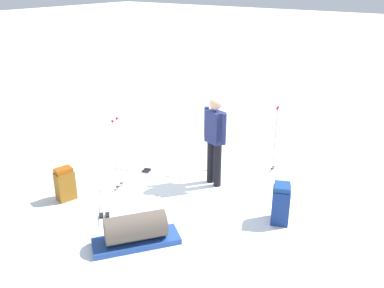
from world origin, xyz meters
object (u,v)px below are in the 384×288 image
(ski_pair_far, at_px, (147,171))
(gear_sled, at_px, (136,231))
(backpack_large_dark, at_px, (65,184))
(ski_poles_planted_near, at_px, (275,136))
(ski_pair_near, at_px, (105,216))
(skier_standing, at_px, (215,137))
(ski_poles_planted_far, at_px, (117,151))
(thermos_bottle, at_px, (214,164))
(backpack_bright, at_px, (281,204))

(ski_pair_far, height_order, gear_sled, gear_sled)
(backpack_large_dark, distance_m, ski_poles_planted_near, 4.08)
(backpack_large_dark, bearing_deg, ski_pair_near, 88.32)
(backpack_large_dark, bearing_deg, ski_poles_planted_near, 142.20)
(skier_standing, distance_m, backpack_large_dark, 2.79)
(ski_pair_near, relative_size, ski_pair_far, 0.86)
(skier_standing, distance_m, gear_sled, 2.40)
(ski_poles_planted_near, bearing_deg, ski_poles_planted_far, -40.52)
(skier_standing, bearing_deg, ski_pair_near, -21.99)
(gear_sled, bearing_deg, thermos_bottle, -171.34)
(backpack_large_dark, height_order, gear_sled, backpack_large_dark)
(thermos_bottle, bearing_deg, ski_poles_planted_near, 124.08)
(ski_pair_near, bearing_deg, backpack_large_dark, -91.68)
(ski_pair_far, relative_size, backpack_large_dark, 2.91)
(thermos_bottle, bearing_deg, ski_pair_near, -11.07)
(skier_standing, distance_m, backpack_bright, 1.76)
(ski_pair_far, distance_m, gear_sled, 2.43)
(thermos_bottle, bearing_deg, backpack_large_dark, -30.49)
(ski_poles_planted_near, xyz_separation_m, gear_sled, (3.47, -0.57, -0.53))
(backpack_large_dark, bearing_deg, skier_standing, 138.02)
(ski_pair_far, bearing_deg, ski_poles_planted_far, 2.57)
(ski_pair_near, distance_m, gear_sled, 0.98)
(ski_pair_far, relative_size, thermos_bottle, 6.77)
(ski_pair_far, xyz_separation_m, thermos_bottle, (-0.88, 1.05, 0.12))
(ski_pair_near, height_order, backpack_large_dark, backpack_large_dark)
(backpack_bright, xyz_separation_m, ski_poles_planted_far, (0.68, -2.92, 0.43))
(skier_standing, relative_size, backpack_bright, 2.54)
(ski_poles_planted_far, bearing_deg, ski_poles_planted_near, 139.48)
(ski_pair_far, distance_m, ski_poles_planted_near, 2.67)
(backpack_large_dark, distance_m, thermos_bottle, 2.94)
(ski_poles_planted_near, relative_size, ski_poles_planted_far, 0.99)
(ski_poles_planted_far, bearing_deg, skier_standing, 131.04)
(ski_poles_planted_far, bearing_deg, backpack_large_dark, -29.08)
(ski_pair_near, bearing_deg, ski_poles_planted_near, 155.16)
(skier_standing, xyz_separation_m, gear_sled, (2.28, 0.10, -0.73))
(skier_standing, relative_size, ski_poles_planted_far, 1.24)
(gear_sled, bearing_deg, ski_poles_planted_far, -127.58)
(ski_pair_far, bearing_deg, thermos_bottle, 129.80)
(ski_poles_planted_near, bearing_deg, skier_standing, -29.46)
(ski_poles_planted_far, xyz_separation_m, thermos_bottle, (-1.68, 1.02, -0.63))
(ski_pair_far, distance_m, backpack_large_dark, 1.73)
(backpack_bright, relative_size, ski_poles_planted_far, 0.49)
(skier_standing, height_order, ski_poles_planted_near, skier_standing)
(thermos_bottle, bearing_deg, ski_poles_planted_far, -31.18)
(ski_pair_far, xyz_separation_m, ski_poles_planted_far, (0.80, 0.04, 0.75))
(backpack_large_dark, xyz_separation_m, ski_poles_planted_far, (-0.85, 0.47, 0.46))
(ski_pair_near, xyz_separation_m, ski_poles_planted_near, (-3.23, 1.50, 0.74))
(ski_poles_planted_near, bearing_deg, gear_sled, -9.34)
(ski_pair_near, height_order, ski_pair_far, same)
(thermos_bottle, bearing_deg, skier_standing, 32.44)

